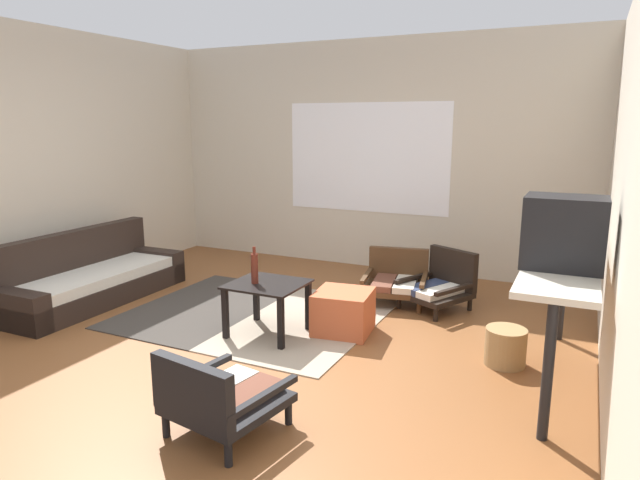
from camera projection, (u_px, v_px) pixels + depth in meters
ground_plane at (224, 354)px, 4.29m from camera, size 7.80×7.80×0.00m
far_wall_with_window at (369, 156)px, 6.71m from camera, size 5.60×0.13×2.70m
side_wall_right at (636, 194)px, 3.15m from camera, size 0.12×6.60×2.70m
side_wall_left at (10, 164)px, 5.40m from camera, size 0.12×6.60×2.70m
area_rug at (254, 314)px, 5.16m from camera, size 2.24×1.87×0.01m
couch at (90, 280)px, 5.55m from camera, size 0.73×1.93×0.68m
coffee_table at (267, 293)px, 4.62m from camera, size 0.60×0.55×0.45m
armchair_by_window at (396, 279)px, 5.52m from camera, size 0.70×0.68×0.50m
armchair_striped_foreground at (219, 397)px, 3.13m from camera, size 0.66×0.67×0.51m
armchair_corner at (441, 284)px, 5.32m from camera, size 0.73×0.75×0.55m
ottoman_orange at (343, 312)px, 4.70m from camera, size 0.51×0.51×0.36m
console_shelf at (561, 273)px, 3.71m from camera, size 0.45×1.76×0.85m
crt_television at (564, 232)px, 3.47m from camera, size 0.48×0.36×0.45m
clay_vase at (567, 231)px, 4.09m from camera, size 0.22×0.22×0.30m
glass_bottle at (255, 268)px, 4.57m from camera, size 0.06×0.06×0.31m
wicker_basket at (505, 347)px, 4.08m from camera, size 0.30×0.30×0.28m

